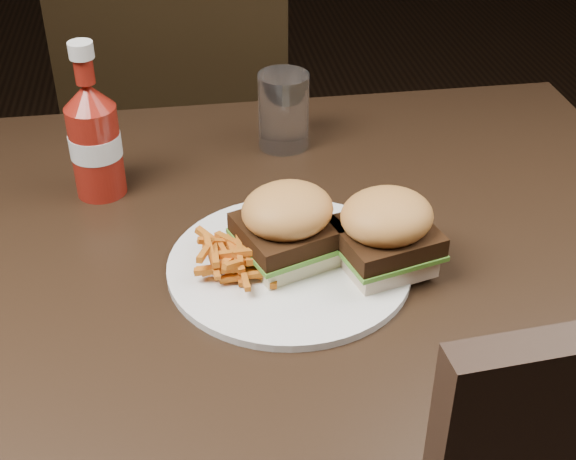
{
  "coord_description": "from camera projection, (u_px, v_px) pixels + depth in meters",
  "views": [
    {
      "loc": [
        -0.05,
        -0.83,
        1.33
      ],
      "look_at": [
        0.06,
        -0.06,
        0.8
      ],
      "focal_mm": 50.0,
      "sensor_mm": 36.0,
      "label": 1
    }
  ],
  "objects": [
    {
      "name": "sandwich_half_a",
      "position": [
        288.0,
        250.0,
        0.96
      ],
      "size": [
        0.12,
        0.12,
        0.03
      ],
      "primitive_type": "cube",
      "rotation": [
        0.0,
        0.0,
        0.35
      ],
      "color": "#F8F0B9",
      "rests_on": "plate"
    },
    {
      "name": "plate",
      "position": [
        289.0,
        266.0,
        0.96
      ],
      "size": [
        0.29,
        0.29,
        0.01
      ],
      "primitive_type": "cylinder",
      "color": "white",
      "rests_on": "dining_table"
    },
    {
      "name": "tumbler",
      "position": [
        284.0,
        112.0,
        1.19
      ],
      "size": [
        0.09,
        0.09,
        0.12
      ],
      "primitive_type": "cylinder",
      "rotation": [
        0.0,
        0.0,
        0.22
      ],
      "color": "white",
      "rests_on": "dining_table"
    },
    {
      "name": "chair_far",
      "position": [
        196.0,
        166.0,
        1.81
      ],
      "size": [
        0.52,
        0.52,
        0.04
      ],
      "primitive_type": "cube",
      "rotation": [
        0.0,
        0.0,
        2.96
      ],
      "color": "black",
      "rests_on": "ground"
    },
    {
      "name": "dining_table",
      "position": [
        231.0,
        254.0,
        1.02
      ],
      "size": [
        1.2,
        0.8,
        0.04
      ],
      "primitive_type": "cube",
      "color": "black",
      "rests_on": "ground"
    },
    {
      "name": "sandwich_half_b",
      "position": [
        384.0,
        257.0,
        0.95
      ],
      "size": [
        0.12,
        0.11,
        0.03
      ],
      "primitive_type": "cube",
      "rotation": [
        0.0,
        0.0,
        0.26
      ],
      "color": "beige",
      "rests_on": "plate"
    },
    {
      "name": "ketchup_bottle",
      "position": [
        97.0,
        154.0,
        1.07
      ],
      "size": [
        0.07,
        0.07,
        0.14
      ],
      "primitive_type": "cylinder",
      "rotation": [
        0.0,
        0.0,
        0.09
      ],
      "color": "maroon",
      "rests_on": "dining_table"
    },
    {
      "name": "fries_pile",
      "position": [
        242.0,
        253.0,
        0.94
      ],
      "size": [
        0.13,
        0.13,
        0.04
      ],
      "primitive_type": null,
      "rotation": [
        0.0,
        0.0,
        0.35
      ],
      "color": "orange",
      "rests_on": "plate"
    }
  ]
}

